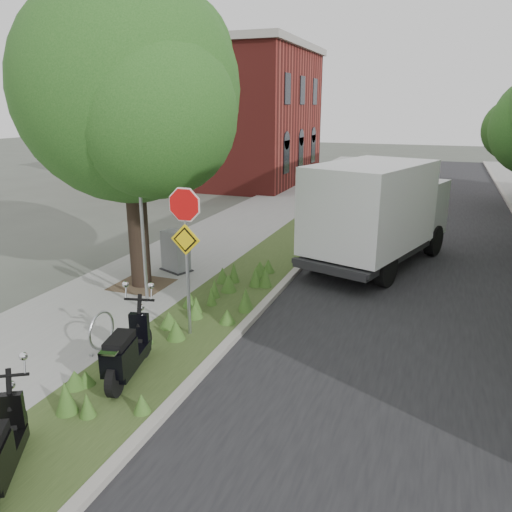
{
  "coord_description": "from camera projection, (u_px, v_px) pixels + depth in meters",
  "views": [
    {
      "loc": [
        3.26,
        -7.9,
        4.71
      ],
      "look_at": [
        -0.7,
        2.7,
        1.3
      ],
      "focal_mm": 35.0,
      "sensor_mm": 36.0,
      "label": 1
    }
  ],
  "objects": [
    {
      "name": "utility_cabinet",
      "position": [
        176.0,
        252.0,
        14.38
      ],
      "size": [
        1.03,
        0.88,
        1.16
      ],
      "color": "#262628",
      "rests_on": "ground"
    },
    {
      "name": "ground",
      "position": [
        241.0,
        363.0,
        9.54
      ],
      "size": [
        120.0,
        120.0,
        0.0
      ],
      "primitive_type": "plane",
      "color": "#4C5147",
      "rests_on": "ground"
    },
    {
      "name": "brick_building",
      "position": [
        232.0,
        114.0,
        31.24
      ],
      "size": [
        9.4,
        10.4,
        8.3
      ],
      "color": "maroon",
      "rests_on": "ground"
    },
    {
      "name": "bare_post",
      "position": [
        142.0,
        222.0,
        11.61
      ],
      "size": [
        0.08,
        0.08,
        4.0
      ],
      "color": "#A5A8AD",
      "rests_on": "ground"
    },
    {
      "name": "box_truck",
      "position": [
        378.0,
        209.0,
        14.93
      ],
      "size": [
        3.96,
        6.37,
        2.7
      ],
      "color": "#262628",
      "rests_on": "ground"
    },
    {
      "name": "street_tree_main",
      "position": [
        128.0,
        102.0,
        12.09
      ],
      "size": [
        6.21,
        5.54,
        7.66
      ],
      "color": "black",
      "rests_on": "ground"
    },
    {
      "name": "verge",
      "position": [
        303.0,
        233.0,
        18.99
      ],
      "size": [
        2.0,
        60.0,
        0.12
      ],
      "primitive_type": "cube",
      "color": "#32441D",
      "rests_on": "ground"
    },
    {
      "name": "sidewalk_near",
      "position": [
        237.0,
        227.0,
        19.92
      ],
      "size": [
        3.5,
        60.0,
        0.12
      ],
      "primitive_type": "cube",
      "color": "gray",
      "rests_on": "ground"
    },
    {
      "name": "sign_assembly",
      "position": [
        185.0,
        232.0,
        9.86
      ],
      "size": [
        0.94,
        0.08,
        3.22
      ],
      "color": "#A5A8AD",
      "rests_on": "ground"
    },
    {
      "name": "kerb_near",
      "position": [
        329.0,
        236.0,
        18.66
      ],
      "size": [
        0.2,
        60.0,
        0.13
      ],
      "primitive_type": "cube",
      "color": "#9E9991",
      "rests_on": "ground"
    },
    {
      "name": "bike_hoop",
      "position": [
        102.0,
        330.0,
        9.76
      ],
      "size": [
        0.06,
        0.78,
        0.77
      ],
      "color": "#A5A8AD",
      "rests_on": "ground"
    },
    {
      "name": "scooter_far",
      "position": [
        125.0,
        357.0,
        8.57
      ],
      "size": [
        0.68,
        1.92,
        0.92
      ],
      "color": "black",
      "rests_on": "ground"
    },
    {
      "name": "road",
      "position": [
        427.0,
        246.0,
        17.5
      ],
      "size": [
        7.0,
        60.0,
        0.01
      ],
      "primitive_type": "cube",
      "color": "black",
      "rests_on": "ground"
    }
  ]
}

